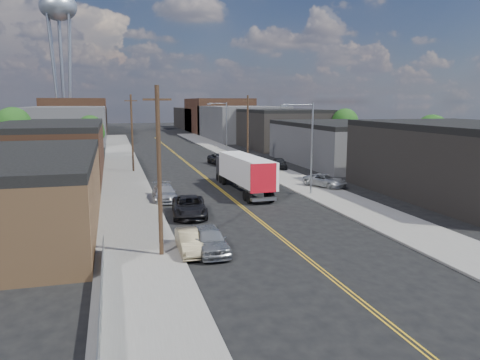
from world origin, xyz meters
TOP-DOWN VIEW (x-y plane):
  - ground at (0.00, 60.00)m, footprint 260.00×260.00m
  - centerline at (0.00, 45.00)m, footprint 0.32×120.00m
  - sidewalk_left at (-9.50, 45.00)m, footprint 5.00×140.00m
  - sidewalk_right at (9.50, 45.00)m, footprint 5.00×140.00m
  - warehouse_tan at (-18.00, 18.00)m, footprint 12.00×22.00m
  - warehouse_brown at (-18.00, 44.00)m, footprint 12.00×26.00m
  - industrial_right_a at (21.99, 20.00)m, footprint 14.00×22.00m
  - industrial_right_b at (22.00, 46.00)m, footprint 14.00×24.00m
  - industrial_right_c at (22.00, 72.00)m, footprint 14.00×22.00m
  - skyline_left_a at (-20.00, 95.00)m, footprint 16.00×30.00m
  - skyline_right_a at (20.00, 95.00)m, footprint 16.00×30.00m
  - skyline_left_b at (-20.00, 120.00)m, footprint 16.00×26.00m
  - skyline_right_b at (20.00, 120.00)m, footprint 16.00×26.00m
  - skyline_left_c at (-20.00, 140.00)m, footprint 16.00×40.00m
  - skyline_right_c at (20.00, 140.00)m, footprint 16.00×40.00m
  - water_tower at (-22.00, 110.00)m, footprint 9.00×9.00m
  - streetlight_near at (7.60, 25.00)m, footprint 3.39×0.25m
  - streetlight_far at (7.60, 60.00)m, footprint 3.39×0.25m
  - utility_pole_left_near at (-8.20, 10.00)m, footprint 1.60×0.26m
  - utility_pole_left_far at (-8.20, 45.00)m, footprint 1.60×0.26m
  - utility_pole_right at (8.20, 48.00)m, footprint 1.60×0.26m
  - chainlink_fence at (-11.50, 3.50)m, footprint 0.05×16.00m
  - tree_left_mid at (-23.94, 55.00)m, footprint 5.10×5.04m
  - tree_left_far at (-13.94, 62.00)m, footprint 4.35×4.20m
  - tree_right_near at (30.06, 36.00)m, footprint 4.60×4.48m
  - tree_right_far at (30.06, 60.00)m, footprint 4.85×4.76m
  - semi_truck at (2.03, 28.84)m, footprint 3.01×14.31m
  - car_left_a at (-5.33, 10.00)m, footprint 2.04×4.85m
  - car_left_b at (-6.40, 10.22)m, footprint 1.60×4.38m
  - car_left_c at (-5.00, 19.42)m, footprint 3.22×5.97m
  - car_left_d at (-6.26, 26.00)m, footprint 2.15×5.12m
  - car_right_lot_a at (11.00, 28.00)m, footprint 4.21×5.34m
  - car_right_lot_c at (11.00, 42.21)m, footprint 2.59×4.51m
  - car_ahead_truck at (4.50, 49.19)m, footprint 3.29×6.02m

SIDE VIEW (x-z plane):
  - ground at x=0.00m, z-range 0.00..0.00m
  - centerline at x=0.00m, z-range 0.00..0.01m
  - sidewalk_left at x=-9.50m, z-range 0.00..0.15m
  - sidewalk_right at x=9.50m, z-range 0.00..0.15m
  - chainlink_fence at x=-11.50m, z-range 0.04..1.27m
  - car_left_b at x=-6.40m, z-range 0.00..1.43m
  - car_left_d at x=-6.26m, z-range 0.00..1.48m
  - car_left_c at x=-5.00m, z-range 0.00..1.59m
  - car_ahead_truck at x=4.50m, z-range 0.00..1.60m
  - car_left_a at x=-5.33m, z-range 0.00..1.64m
  - car_right_lot_a at x=11.00m, z-range 0.15..1.50m
  - car_right_lot_c at x=11.00m, z-range 0.15..1.60m
  - semi_truck at x=2.03m, z-range 0.26..3.97m
  - warehouse_tan at x=-18.00m, z-range 0.00..5.60m
  - industrial_right_b at x=22.00m, z-range 0.00..6.10m
  - warehouse_brown at x=-18.00m, z-range 0.00..6.60m
  - skyline_left_c at x=-20.00m, z-range 0.00..7.00m
  - skyline_right_c at x=20.00m, z-range 0.00..7.00m
  - industrial_right_a at x=21.99m, z-range 0.00..7.10m
  - industrial_right_c at x=22.00m, z-range 0.00..7.60m
  - skyline_left_a at x=-20.00m, z-range 0.00..8.00m
  - skyline_right_a at x=20.00m, z-range 0.00..8.00m
  - tree_left_far at x=-13.94m, z-range 1.08..8.05m
  - tree_right_near at x=30.06m, z-range 1.15..8.59m
  - skyline_left_b at x=-20.00m, z-range 0.00..10.00m
  - skyline_right_b at x=20.00m, z-range 0.00..10.00m
  - utility_pole_left_near at x=-8.20m, z-range 0.14..10.14m
  - utility_pole_left_far at x=-8.20m, z-range 0.14..10.14m
  - utility_pole_right at x=8.20m, z-range 0.14..10.14m
  - tree_right_far at x=30.06m, z-range 1.22..9.13m
  - streetlight_near at x=7.60m, z-range 0.83..9.83m
  - streetlight_far at x=7.60m, z-range 0.83..9.83m
  - tree_left_mid at x=-23.94m, z-range 1.30..9.67m
  - water_tower at x=-22.00m, z-range 12.20..49.10m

